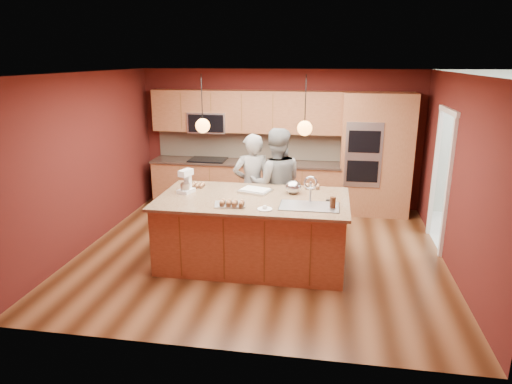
% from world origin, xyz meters
% --- Properties ---
extents(floor, '(5.50, 5.50, 0.00)m').
position_xyz_m(floor, '(0.00, 0.00, 0.00)').
color(floor, '#40200F').
rests_on(floor, ground).
extents(ceiling, '(5.50, 5.50, 0.00)m').
position_xyz_m(ceiling, '(0.00, 0.00, 2.70)').
color(ceiling, white).
rests_on(ceiling, ground).
extents(wall_back, '(5.50, 0.00, 5.50)m').
position_xyz_m(wall_back, '(0.00, 2.50, 1.35)').
color(wall_back, '#4E1815').
rests_on(wall_back, ground).
extents(wall_front, '(5.50, 0.00, 5.50)m').
position_xyz_m(wall_front, '(0.00, -2.50, 1.35)').
color(wall_front, '#4E1815').
rests_on(wall_front, ground).
extents(wall_left, '(0.00, 5.00, 5.00)m').
position_xyz_m(wall_left, '(-2.75, 0.00, 1.35)').
color(wall_left, '#4E1815').
rests_on(wall_left, ground).
extents(wall_right, '(0.00, 5.00, 5.00)m').
position_xyz_m(wall_right, '(2.75, 0.00, 1.35)').
color(wall_right, '#4E1815').
rests_on(wall_right, ground).
extents(cabinet_run, '(3.74, 0.64, 2.30)m').
position_xyz_m(cabinet_run, '(-0.68, 2.25, 0.98)').
color(cabinet_run, brown).
rests_on(cabinet_run, floor).
extents(oven_column, '(1.30, 0.62, 2.30)m').
position_xyz_m(oven_column, '(1.85, 2.19, 1.15)').
color(oven_column, brown).
rests_on(oven_column, floor).
extents(doorway_trim, '(0.08, 1.11, 2.20)m').
position_xyz_m(doorway_trim, '(2.73, 0.80, 1.05)').
color(doorway_trim, white).
rests_on(doorway_trim, wall_right).
extents(pendant_left, '(0.20, 0.20, 0.80)m').
position_xyz_m(pendant_left, '(-0.76, -0.35, 2.00)').
color(pendant_left, black).
rests_on(pendant_left, ceiling).
extents(pendant_right, '(0.20, 0.20, 0.80)m').
position_xyz_m(pendant_right, '(0.65, -0.35, 2.00)').
color(pendant_right, black).
rests_on(pendant_right, ceiling).
extents(island, '(2.70, 1.51, 1.37)m').
position_xyz_m(island, '(-0.04, -0.35, 0.51)').
color(island, brown).
rests_on(island, floor).
extents(person_left, '(0.74, 0.61, 1.74)m').
position_xyz_m(person_left, '(-0.24, 0.66, 0.87)').
color(person_left, black).
rests_on(person_left, floor).
extents(person_right, '(1.00, 0.84, 1.84)m').
position_xyz_m(person_right, '(0.15, 0.66, 0.92)').
color(person_right, gray).
rests_on(person_right, floor).
extents(stand_mixer, '(0.24, 0.29, 0.34)m').
position_xyz_m(stand_mixer, '(-1.07, -0.24, 1.14)').
color(stand_mixer, white).
rests_on(stand_mixer, island).
extents(sheet_cake, '(0.52, 0.45, 0.05)m').
position_xyz_m(sheet_cake, '(-0.07, -0.06, 1.02)').
color(sheet_cake, silver).
rests_on(sheet_cake, island).
extents(cooling_rack, '(0.46, 0.37, 0.02)m').
position_xyz_m(cooling_rack, '(-0.30, -0.73, 1.00)').
color(cooling_rack, silver).
rests_on(cooling_rack, island).
extents(mixing_bowl, '(0.24, 0.24, 0.20)m').
position_xyz_m(mixing_bowl, '(0.49, -0.04, 1.09)').
color(mixing_bowl, silver).
rests_on(mixing_bowl, island).
extents(plate, '(0.20, 0.20, 0.01)m').
position_xyz_m(plate, '(0.19, -0.85, 1.00)').
color(plate, white).
rests_on(plate, island).
extents(tumbler, '(0.08, 0.08, 0.15)m').
position_xyz_m(tumbler, '(1.06, -0.64, 1.07)').
color(tumbler, '#3C1E10').
rests_on(tumbler, island).
extents(phone, '(0.13, 0.08, 0.01)m').
position_xyz_m(phone, '(1.03, -0.32, 1.00)').
color(phone, black).
rests_on(phone, island).
extents(cupcakes_left, '(0.28, 0.21, 0.06)m').
position_xyz_m(cupcakes_left, '(-1.02, 0.06, 1.02)').
color(cupcakes_left, tan).
rests_on(cupcakes_left, island).
extents(cupcakes_rack, '(0.35, 0.17, 0.08)m').
position_xyz_m(cupcakes_rack, '(-0.26, -0.81, 1.05)').
color(cupcakes_rack, tan).
rests_on(cupcakes_rack, island).
extents(cupcakes_right, '(0.23, 0.15, 0.07)m').
position_xyz_m(cupcakes_right, '(0.76, 0.26, 1.03)').
color(cupcakes_right, tan).
rests_on(cupcakes_right, island).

